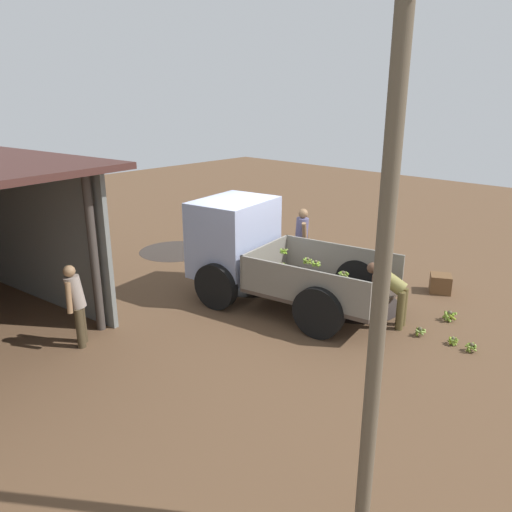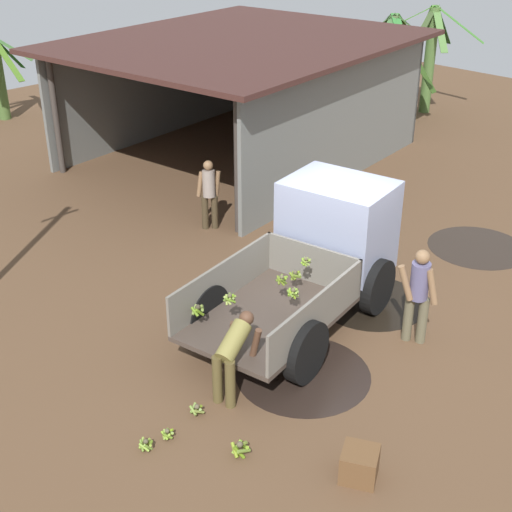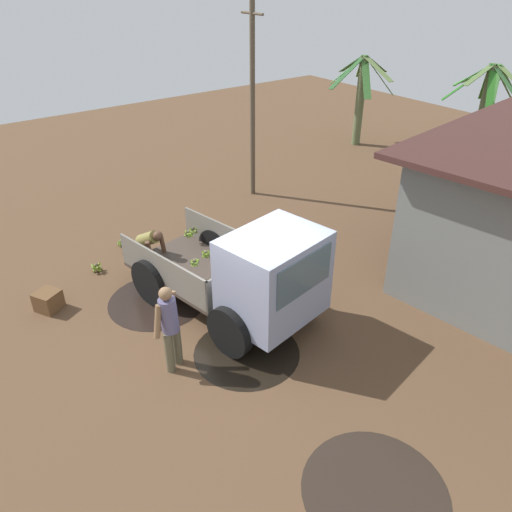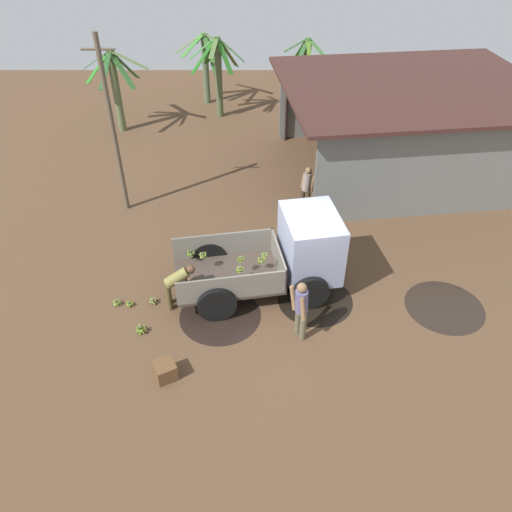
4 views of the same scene
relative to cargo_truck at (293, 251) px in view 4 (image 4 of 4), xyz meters
The scene contains 19 objects.
ground 1.13m from the cargo_truck, 79.13° to the right, with size 36.00×36.00×0.00m, color brown.
mud_patch_0 1.42m from the cargo_truck, 47.60° to the right, with size 1.96×1.96×0.01m, color black.
mud_patch_1 4.16m from the cargo_truck, 12.97° to the right, with size 2.02×2.02×0.01m, color #2D221B.
mud_patch_2 2.48m from the cargo_truck, 146.93° to the right, with size 2.07×2.07×0.01m, color black.
cargo_truck is the anchor object (origin of this frame).
warehouse_shed 8.29m from the cargo_truck, 53.77° to the left, with size 9.64×8.24×3.16m.
utility_pole 6.69m from the cargo_truck, 143.79° to the left, with size 0.92×0.15×5.51m.
banana_palm_0 14.56m from the cargo_truck, 84.10° to the left, with size 2.08×2.54×2.57m.
banana_palm_1 13.49m from the cargo_truck, 104.03° to the left, with size 2.54×2.38×3.13m.
banana_palm_3 11.98m from the cargo_truck, 123.75° to the left, with size 2.62×3.01×3.30m.
banana_palm_6 11.78m from the cargo_truck, 102.62° to the left, with size 2.35×2.05×3.41m.
person_foreground_visitor 1.90m from the cargo_truck, 87.50° to the right, with size 0.51×0.64×1.67m.
person_worker_loading 3.07m from the cargo_truck, 164.71° to the right, with size 0.83×0.60×1.22m.
person_bystander_near_shed 3.80m from the cargo_truck, 79.87° to the left, with size 0.48×0.48×1.52m.
banana_bunch_on_ground_0 4.74m from the cargo_truck, 169.68° to the right, with size 0.23×0.23×0.17m.
banana_bunch_on_ground_1 4.42m from the cargo_truck, 168.45° to the right, with size 0.19×0.19×0.16m.
banana_bunch_on_ground_2 4.27m from the cargo_truck, 154.55° to the right, with size 0.26×0.26×0.22m.
banana_bunch_on_ground_3 3.84m from the cargo_truck, 167.85° to the right, with size 0.20×0.21×0.18m.
wooden_crate_0 4.39m from the cargo_truck, 133.49° to the right, with size 0.45×0.45×0.41m, color brown.
Camera 4 is at (-0.99, -9.98, 9.00)m, focal length 35.00 mm.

